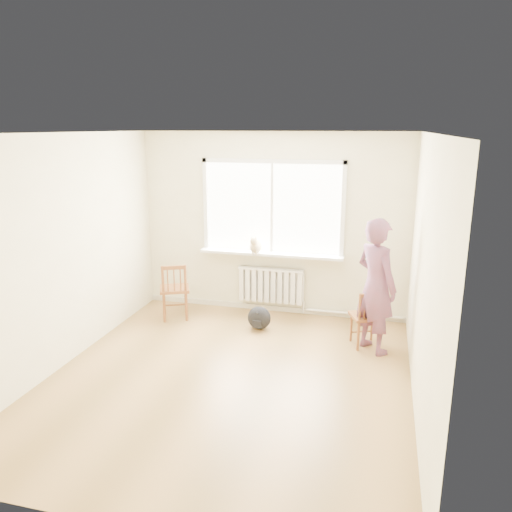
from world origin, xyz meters
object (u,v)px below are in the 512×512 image
Objects in this scene: chair_right at (367,319)px; person at (376,286)px; backpack at (259,318)px; cat at (256,245)px; chair_left at (175,291)px.

person is at bearing 114.73° from chair_right.
cat is at bearing 109.14° from backpack.
person is (0.08, -0.08, 0.47)m from chair_right.
backpack is at bearing 152.79° from chair_left.
cat reaches higher than chair_right.
backpack is at bearing 34.99° from person.
chair_left is 2.58× the size of backpack.
person reaches higher than cat.
chair_left is at bearing -156.16° from cat.
cat is (-1.67, 0.79, 0.68)m from chair_right.
person is 5.20× the size of backpack.
person is 4.01× the size of cat.
cat is at bearing 19.42° from person.
chair_right is 2.31× the size of backpack.
chair_right is at bearing -8.23° from backpack.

